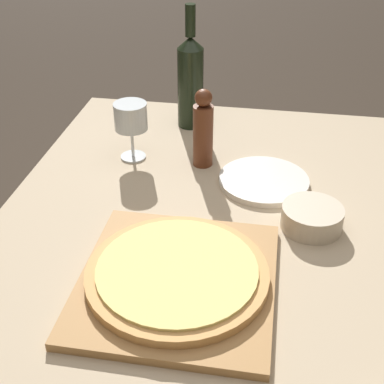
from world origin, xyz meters
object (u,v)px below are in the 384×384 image
object	(u,v)px
pizza	(177,273)
small_bowl	(312,218)
wine_bottle	(190,80)
wine_glass	(131,118)
pepper_mill	(203,130)

from	to	relation	value
pizza	small_bowl	bearing A→B (deg)	42.16
pizza	small_bowl	world-z (taller)	small_bowl
pizza	wine_bottle	distance (m)	0.69
pizza	wine_glass	xyz separation A→B (m)	(-0.21, 0.46, 0.08)
pepper_mill	small_bowl	world-z (taller)	pepper_mill
pizza	pepper_mill	xyz separation A→B (m)	(-0.02, 0.45, 0.07)
pizza	wine_glass	size ratio (longest dim) A/B	2.23
pepper_mill	wine_bottle	bearing A→B (deg)	107.52
pepper_mill	small_bowl	xyz separation A→B (m)	(0.27, -0.23, -0.07)
pizza	small_bowl	size ratio (longest dim) A/B	2.59
pizza	wine_glass	distance (m)	0.51
wine_glass	small_bowl	bearing A→B (deg)	-27.04
wine_bottle	pepper_mill	xyz separation A→B (m)	(0.07, -0.22, -0.04)
pizza	wine_bottle	size ratio (longest dim) A/B	0.98
pizza	wine_bottle	xyz separation A→B (m)	(-0.09, 0.67, 0.11)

